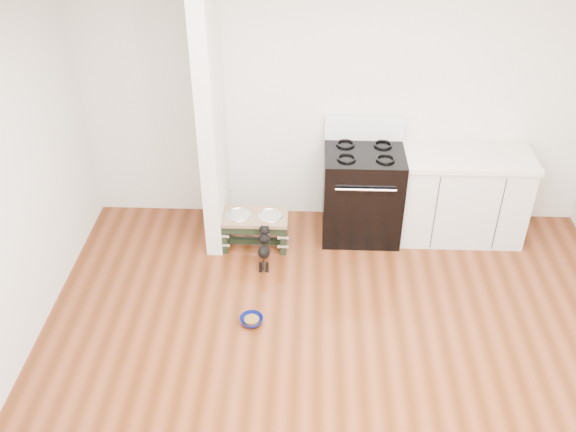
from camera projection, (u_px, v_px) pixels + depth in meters
name	position (u px, v px, depth m)	size (l,w,h in m)	color
ground	(340.00, 398.00, 4.80)	(5.00, 5.00, 0.00)	#4D230D
room_shell	(353.00, 221.00, 3.89)	(5.00, 5.00, 5.00)	silver
partition_wall	(211.00, 110.00, 5.81)	(0.15, 0.80, 2.70)	silver
oven_range	(362.00, 192.00, 6.30)	(0.76, 0.69, 1.14)	black
cabinet_run	(462.00, 195.00, 6.30)	(1.24, 0.64, 0.91)	silver
dog_feeder	(254.00, 225.00, 6.23)	(0.65, 0.35, 0.37)	black
puppy	(264.00, 246.00, 6.00)	(0.11, 0.33, 0.40)	black
floor_bowl	(252.00, 320.00, 5.44)	(0.21, 0.21, 0.06)	#0D135B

